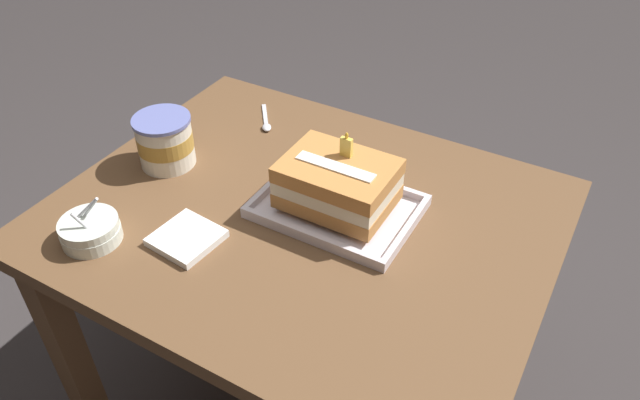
{
  "coord_description": "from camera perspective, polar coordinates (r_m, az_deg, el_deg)",
  "views": [
    {
      "loc": [
        0.49,
        -0.8,
        1.52
      ],
      "look_at": [
        0.03,
        0.02,
        0.76
      ],
      "focal_mm": 34.03,
      "sensor_mm": 36.0,
      "label": 1
    }
  ],
  "objects": [
    {
      "name": "foil_tray",
      "position": [
        1.22,
        1.63,
        -0.77
      ],
      "size": [
        0.32,
        0.23,
        0.02
      ],
      "color": "silver",
      "rests_on": "dining_table"
    },
    {
      "name": "dining_table",
      "position": [
        1.3,
        -1.54,
        -4.97
      ],
      "size": [
        0.98,
        0.79,
        0.73
      ],
      "color": "brown",
      "rests_on": "ground_plane"
    },
    {
      "name": "serving_spoon_near_tray",
      "position": [
        1.5,
        -5.08,
        7.14
      ],
      "size": [
        0.09,
        0.11,
        0.01
      ],
      "color": "silver",
      "rests_on": "dining_table"
    },
    {
      "name": "ice_cream_tub",
      "position": [
        1.37,
        -14.49,
        5.34
      ],
      "size": [
        0.13,
        0.13,
        0.12
      ],
      "color": "silver",
      "rests_on": "dining_table"
    },
    {
      "name": "napkin_pile",
      "position": [
        1.18,
        -12.43,
        -3.5
      ],
      "size": [
        0.13,
        0.12,
        0.02
      ],
      "color": "white",
      "rests_on": "dining_table"
    },
    {
      "name": "bowl_stack",
      "position": [
        1.23,
        -20.79,
        -2.69
      ],
      "size": [
        0.11,
        0.11,
        0.09
      ],
      "color": "silver",
      "rests_on": "dining_table"
    },
    {
      "name": "birthday_cake",
      "position": [
        1.19,
        1.69,
        1.6
      ],
      "size": [
        0.21,
        0.16,
        0.15
      ],
      "color": "#BD7C3E",
      "rests_on": "foil_tray"
    }
  ]
}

